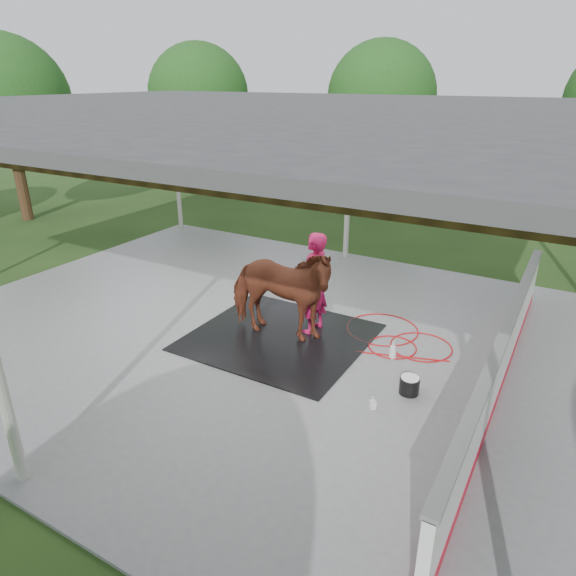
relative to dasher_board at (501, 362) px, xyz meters
The scene contains 12 objects.
ground 4.64m from the dasher_board, behind, with size 100.00×100.00×0.00m, color #1E3814.
concrete_slab 4.63m from the dasher_board, behind, with size 12.00×10.00×0.05m, color slate.
pavilion_structure 5.70m from the dasher_board, behind, with size 12.60×10.60×4.05m.
dasher_board is the anchor object (origin of this frame).
tree_belt 5.43m from the dasher_board, 168.18° to the left, with size 28.00×28.00×5.80m.
rubber_mat 3.81m from the dasher_board, behind, with size 3.08×2.89×0.02m, color black.
horse 3.79m from the dasher_board, behind, with size 0.96×2.10×1.78m, color brown.
handler 3.42m from the dasher_board, behind, with size 0.70×0.46×1.93m, color #BC144B.
wash_bucket 1.38m from the dasher_board, 150.43° to the right, with size 0.30×0.30×0.28m.
soap_bottle_a 1.77m from the dasher_board, behind, with size 0.12×0.12×0.32m, color silver.
soap_bottle_b 2.01m from the dasher_board, 138.83° to the right, with size 0.09×0.09×0.20m, color #338CD8.
hose_coil 2.18m from the dasher_board, 153.51° to the left, with size 2.09×1.75×0.02m.
Camera 1 is at (5.17, -7.28, 4.52)m, focal length 32.00 mm.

